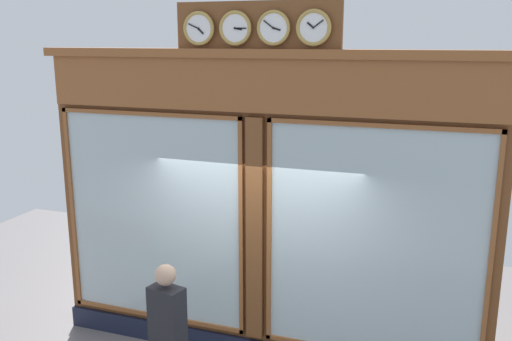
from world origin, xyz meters
TOP-DOWN VIEW (x-y plane):
  - shop_facade at (-0.00, -0.13)m, footprint 5.49×0.42m
  - pedestrian at (0.54, 1.23)m, footprint 0.40×0.29m

SIDE VIEW (x-z plane):
  - pedestrian at x=0.54m, z-range 0.09..1.78m
  - shop_facade at x=0.00m, z-range -0.22..4.08m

